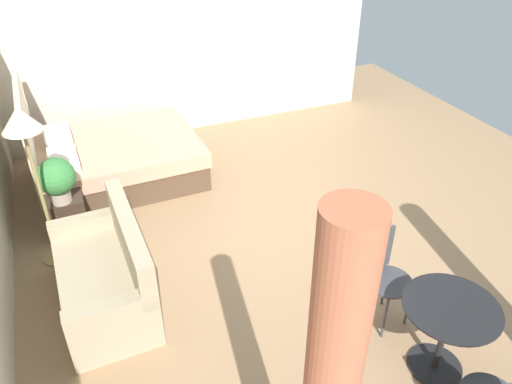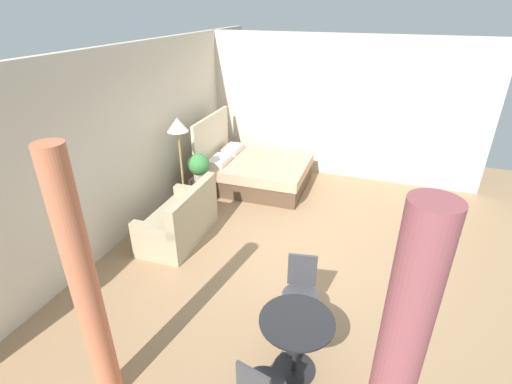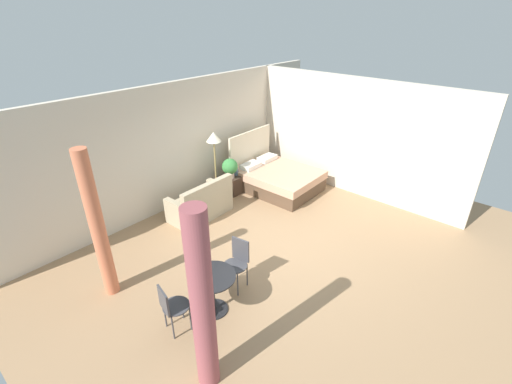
% 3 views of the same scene
% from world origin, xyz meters
% --- Properties ---
extents(ground_plane, '(9.24, 8.62, 0.02)m').
position_xyz_m(ground_plane, '(0.00, 0.00, -0.01)').
color(ground_plane, '#9E7A56').
extents(wall_right, '(0.12, 5.62, 2.87)m').
position_xyz_m(wall_right, '(3.12, 0.00, 1.43)').
color(wall_right, beige).
rests_on(wall_right, ground).
extents(bed, '(1.63, 2.04, 1.38)m').
position_xyz_m(bed, '(1.96, 1.48, 0.31)').
color(bed, brown).
rests_on(bed, ground).
extents(couch, '(1.42, 0.77, 0.90)m').
position_xyz_m(couch, '(-0.28, 1.89, 0.31)').
color(couch, tan).
rests_on(couch, ground).
extents(nightstand, '(0.42, 0.41, 0.46)m').
position_xyz_m(nightstand, '(1.03, 2.15, 0.23)').
color(nightstand, '#38281E').
rests_on(nightstand, ground).
extents(potted_plant, '(0.40, 0.40, 0.50)m').
position_xyz_m(potted_plant, '(0.93, 2.16, 0.75)').
color(potted_plant, tan).
rests_on(potted_plant, nightstand).
extents(vase, '(0.11, 0.11, 0.20)m').
position_xyz_m(vase, '(1.15, 2.16, 0.56)').
color(vase, slate).
rests_on(vase, nightstand).
extents(floor_lamp, '(0.35, 0.35, 1.70)m').
position_xyz_m(floor_lamp, '(0.59, 2.31, 1.45)').
color(floor_lamp, '#99844C').
rests_on(floor_lamp, ground).
extents(balcony_table, '(0.73, 0.73, 0.69)m').
position_xyz_m(balcony_table, '(-2.03, -0.43, 0.49)').
color(balcony_table, black).
rests_on(balcony_table, ground).
extents(cafe_chair_near_couch, '(0.47, 0.47, 0.89)m').
position_xyz_m(cafe_chair_near_couch, '(-1.36, -0.31, 0.54)').
color(cafe_chair_near_couch, '#3F3F44').
rests_on(cafe_chair_near_couch, ground).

